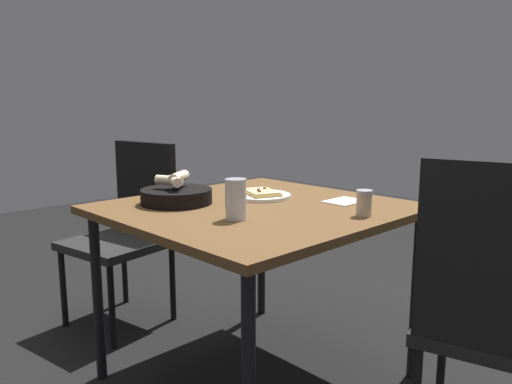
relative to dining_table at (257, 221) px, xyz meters
The scene contains 9 objects.
ground 0.66m from the dining_table, ahead, with size 8.00×8.00×0.00m, color black.
dining_table is the anchor object (origin of this frame).
pizza_plate 0.18m from the dining_table, 139.37° to the right, with size 0.25×0.25×0.04m.
bread_basket 0.33m from the dining_table, 50.89° to the right, with size 0.28×0.28×0.12m.
beer_glass 0.27m from the dining_table, 28.48° to the left, with size 0.07×0.07×0.14m.
pepper_shaker 0.43m from the dining_table, 110.32° to the left, with size 0.06×0.06×0.09m.
napkin 0.37m from the dining_table, 148.10° to the left, with size 0.16×0.12×0.00m.
chair_near 0.88m from the dining_table, 98.05° to the left, with size 0.53×0.53×0.96m.
chair_far 0.88m from the dining_table, 86.17° to the right, with size 0.51×0.51×0.91m.
Camera 1 is at (1.31, 1.35, 1.11)m, focal length 35.01 mm.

